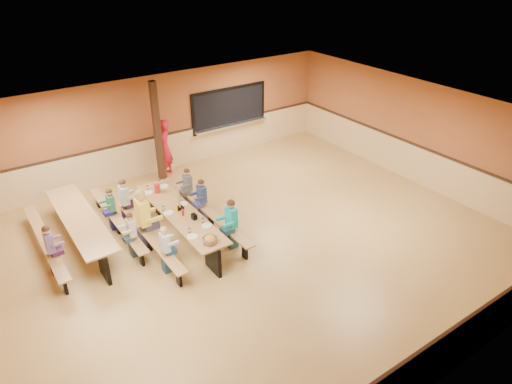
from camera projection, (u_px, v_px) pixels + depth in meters
ground at (247, 245)px, 10.88m from camera, size 12.00×12.00×0.00m
room_envelope at (247, 220)px, 10.55m from camera, size 12.04×10.04×3.02m
kitchen_pass_through at (229, 110)px, 15.04m from camera, size 2.78×0.28×1.38m
structural_post at (157, 132)px, 13.24m from camera, size 0.18×0.18×3.00m
cafeteria_table_main at (180, 220)px, 10.89m from camera, size 1.91×3.70×0.74m
cafeteria_table_second at (81, 225)px, 10.67m from camera, size 1.91×3.70×0.74m
seated_child_white_left at (166, 250)px, 9.75m from camera, size 0.33×0.27×1.13m
seated_adult_yellow at (143, 219)px, 10.52m from camera, size 0.50×0.41×1.47m
seated_child_grey_left at (125, 202)px, 11.46m from camera, size 0.37×0.31×1.22m
seated_child_teal_right at (232, 224)px, 10.52m from camera, size 0.39×0.32×1.25m
seated_child_navy_right at (202, 201)px, 11.57m from camera, size 0.35×0.29×1.17m
seated_child_char_right at (188, 189)px, 12.14m from camera, size 0.34×0.28×1.15m
seated_child_purple_sec at (51, 250)px, 9.71m from camera, size 0.35×0.29×1.17m
seated_child_green_sec at (112, 209)px, 11.24m from camera, size 0.32×0.26×1.11m
seated_child_tan_sec at (132, 235)px, 10.26m from camera, size 0.32×0.26×1.11m
standing_woman at (164, 148)px, 13.75m from camera, size 0.77×0.76×1.79m
punch_pitcher at (157, 189)px, 11.57m from camera, size 0.16×0.16×0.22m
chip_bowl at (210, 240)px, 9.64m from camera, size 0.32×0.32×0.15m
napkin_dispenser at (194, 217)px, 10.47m from camera, size 0.10×0.14×0.13m
condiment_mustard at (176, 210)px, 10.70m from camera, size 0.06×0.06×0.17m
condiment_ketchup at (183, 213)px, 10.59m from camera, size 0.06×0.06×0.17m
table_paddle at (179, 204)px, 10.84m from camera, size 0.16×0.16×0.56m
place_settings at (179, 210)px, 10.76m from camera, size 0.65×3.30×0.11m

